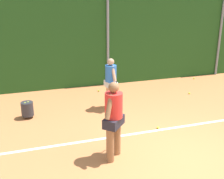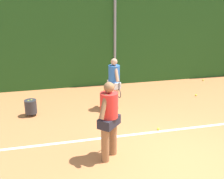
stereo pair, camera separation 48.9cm
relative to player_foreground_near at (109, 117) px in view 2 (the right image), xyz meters
name	(u,v)px [view 2 (the right image)]	position (x,y,z in m)	size (l,w,h in m)	color
ground_plane	(150,127)	(1.46, 1.21, -1.01)	(27.75, 27.75, 0.00)	#C67542
hedge_fence_backdrop	(114,41)	(1.46, 5.44, 0.76)	(18.04, 0.25, 3.54)	#23511E
fence_post_center	(115,39)	(1.46, 5.27, 0.88)	(0.10, 0.10, 3.78)	gray
court_baseline_paint	(154,132)	(1.46, 0.91, -1.01)	(13.18, 0.10, 0.01)	white
player_foreground_near	(109,117)	(0.00, 0.00, 0.00)	(0.59, 0.67, 1.80)	#8C603D
player_midcourt	(114,81)	(0.82, 2.81, -0.08)	(0.36, 0.76, 1.66)	tan
ball_hopper	(31,107)	(-1.79, 2.85, -0.72)	(0.36, 0.36, 0.51)	#2D2D33
tennis_ball_3	(158,129)	(1.61, 1.00, -0.98)	(0.07, 0.07, 0.07)	#CCDB33
tennis_ball_4	(196,95)	(4.02, 3.25, -0.98)	(0.07, 0.07, 0.07)	#CCDB33
tennis_ball_7	(104,90)	(0.86, 4.55, -0.98)	(0.07, 0.07, 0.07)	#CCDB33
tennis_ball_9	(203,80)	(5.29, 4.90, -0.98)	(0.07, 0.07, 0.07)	#CCDB33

